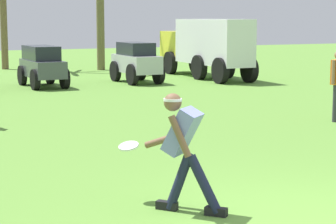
{
  "coord_description": "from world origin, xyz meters",
  "views": [
    {
      "loc": [
        -4.26,
        -5.63,
        2.27
      ],
      "look_at": [
        -0.26,
        2.94,
        0.9
      ],
      "focal_mm": 70.0,
      "sensor_mm": 36.0,
      "label": 1
    }
  ],
  "objects_px": {
    "parked_car_slot_c": "(42,65)",
    "parked_car_slot_d": "(136,61)",
    "frisbee_in_flight": "(129,146)",
    "box_truck": "(206,45)",
    "frisbee_thrower": "(183,146)"
  },
  "relations": [
    {
      "from": "parked_car_slot_c",
      "to": "parked_car_slot_d",
      "type": "xyz_separation_m",
      "value": [
        3.33,
        -0.03,
        0.02
      ]
    },
    {
      "from": "frisbee_in_flight",
      "to": "parked_car_slot_c",
      "type": "relative_size",
      "value": 0.14
    },
    {
      "from": "box_truck",
      "to": "frisbee_in_flight",
      "type": "bearing_deg",
      "value": -121.58
    },
    {
      "from": "frisbee_thrower",
      "to": "parked_car_slot_c",
      "type": "xyz_separation_m",
      "value": [
        2.01,
        14.51,
        -0.07
      ]
    },
    {
      "from": "frisbee_thrower",
      "to": "parked_car_slot_c",
      "type": "relative_size",
      "value": 0.58
    },
    {
      "from": "frisbee_thrower",
      "to": "frisbee_in_flight",
      "type": "xyz_separation_m",
      "value": [
        -0.39,
        0.74,
        -0.1
      ]
    },
    {
      "from": "frisbee_in_flight",
      "to": "parked_car_slot_c",
      "type": "height_order",
      "value": "parked_car_slot_c"
    },
    {
      "from": "parked_car_slot_d",
      "to": "box_truck",
      "type": "height_order",
      "value": "box_truck"
    },
    {
      "from": "frisbee_in_flight",
      "to": "parked_car_slot_d",
      "type": "relative_size",
      "value": 0.15
    },
    {
      "from": "parked_car_slot_d",
      "to": "box_truck",
      "type": "relative_size",
      "value": 0.4
    },
    {
      "from": "frisbee_thrower",
      "to": "box_truck",
      "type": "distance_m",
      "value": 17.3
    },
    {
      "from": "parked_car_slot_c",
      "to": "box_truck",
      "type": "relative_size",
      "value": 0.41
    },
    {
      "from": "frisbee_thrower",
      "to": "box_truck",
      "type": "bearing_deg",
      "value": 60.81
    },
    {
      "from": "frisbee_thrower",
      "to": "box_truck",
      "type": "xyz_separation_m",
      "value": [
        8.43,
        15.09,
        0.44
      ]
    },
    {
      "from": "frisbee_thrower",
      "to": "box_truck",
      "type": "height_order",
      "value": "box_truck"
    }
  ]
}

